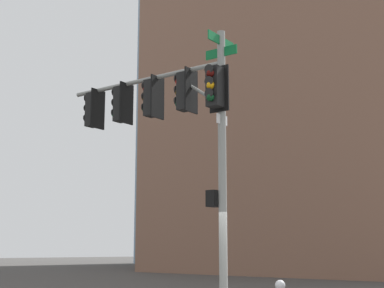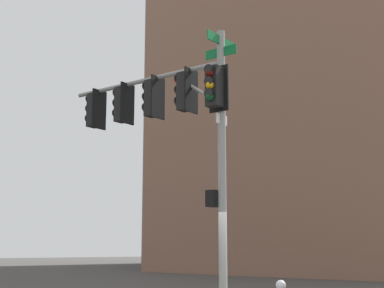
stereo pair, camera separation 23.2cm
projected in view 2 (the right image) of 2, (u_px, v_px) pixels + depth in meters
signal_pole_assembly at (168, 114)px, 14.80m from camera, size 5.54×1.45×7.04m
building_brick_midblock at (301, 31)px, 58.17m from camera, size 21.13×18.57×47.80m
building_glass_tower at (312, 11)px, 72.26m from camera, size 33.36×27.62×63.57m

